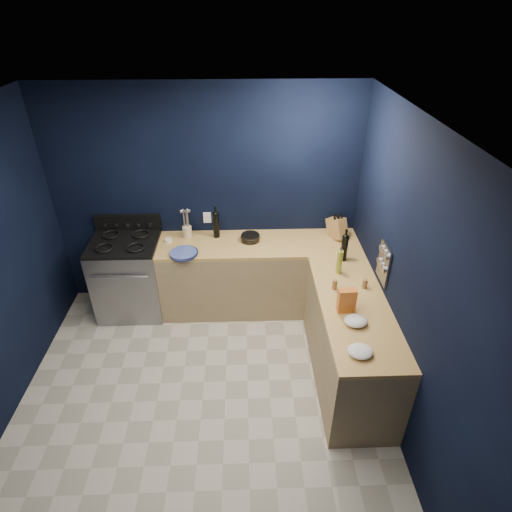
{
  "coord_description": "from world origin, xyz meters",
  "views": [
    {
      "loc": [
        0.43,
        -2.68,
        3.34
      ],
      "look_at": [
        0.55,
        1.0,
        1.0
      ],
      "focal_mm": 29.43,
      "sensor_mm": 36.0,
      "label": 1
    }
  ],
  "objects_px": {
    "crouton_bag": "(347,301)",
    "gas_range": "(130,278)",
    "plate_stack": "(183,253)",
    "utensil_crock": "(187,232)",
    "knife_block": "(337,228)"
  },
  "relations": [
    {
      "from": "gas_range",
      "to": "crouton_bag",
      "type": "xyz_separation_m",
      "value": [
        2.26,
        -1.21,
        0.56
      ]
    },
    {
      "from": "crouton_bag",
      "to": "utensil_crock",
      "type": "bearing_deg",
      "value": 135.56
    },
    {
      "from": "crouton_bag",
      "to": "plate_stack",
      "type": "bearing_deg",
      "value": 144.92
    },
    {
      "from": "plate_stack",
      "to": "crouton_bag",
      "type": "xyz_separation_m",
      "value": [
        1.56,
        -1.0,
        0.1
      ]
    },
    {
      "from": "knife_block",
      "to": "utensil_crock",
      "type": "bearing_deg",
      "value": 146.59
    },
    {
      "from": "utensil_crock",
      "to": "knife_block",
      "type": "relative_size",
      "value": 0.56
    },
    {
      "from": "utensil_crock",
      "to": "crouton_bag",
      "type": "xyz_separation_m",
      "value": [
        1.56,
        -1.4,
        0.05
      ]
    },
    {
      "from": "utensil_crock",
      "to": "knife_block",
      "type": "height_order",
      "value": "knife_block"
    },
    {
      "from": "utensil_crock",
      "to": "gas_range",
      "type": "bearing_deg",
      "value": -164.88
    },
    {
      "from": "crouton_bag",
      "to": "gas_range",
      "type": "bearing_deg",
      "value": 149.26
    },
    {
      "from": "plate_stack",
      "to": "knife_block",
      "type": "bearing_deg",
      "value": 10.83
    },
    {
      "from": "knife_block",
      "to": "crouton_bag",
      "type": "height_order",
      "value": "knife_block"
    },
    {
      "from": "gas_range",
      "to": "crouton_bag",
      "type": "distance_m",
      "value": 2.62
    },
    {
      "from": "knife_block",
      "to": "crouton_bag",
      "type": "relative_size",
      "value": 1.01
    },
    {
      "from": "plate_stack",
      "to": "utensil_crock",
      "type": "xyz_separation_m",
      "value": [
        0.0,
        0.4,
        0.05
      ]
    }
  ]
}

